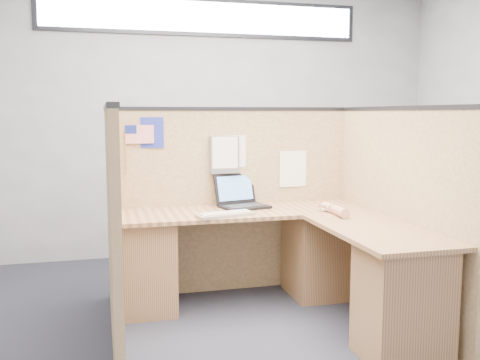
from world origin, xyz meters
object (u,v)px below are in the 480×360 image
object	(u,v)px
l_desk	(282,264)
mouse	(327,208)
keyboard	(226,214)
laptop	(242,199)

from	to	relation	value
l_desk	mouse	size ratio (longest dim) A/B	18.34
keyboard	mouse	world-z (taller)	mouse
laptop	keyboard	size ratio (longest dim) A/B	0.93
laptop	l_desk	bearing A→B (deg)	-89.13
l_desk	keyboard	xyz separation A→B (m)	(-0.37, 0.19, 0.35)
mouse	laptop	bearing A→B (deg)	147.21
l_desk	keyboard	world-z (taller)	keyboard
mouse	keyboard	bearing A→B (deg)	180.00
l_desk	laptop	size ratio (longest dim) A/B	4.65
laptop	keyboard	world-z (taller)	laptop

